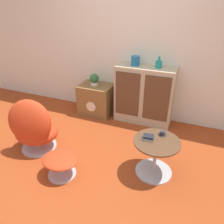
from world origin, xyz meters
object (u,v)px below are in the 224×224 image
sideboard (144,95)px  teacup (163,133)px  tv_console (96,99)px  ottoman (60,162)px  vase_inner_left (159,64)px  vase_leftmost (135,61)px  egg_chair (33,128)px  coffee_table (155,155)px  potted_plant (94,79)px  book_stack (148,137)px

sideboard → teacup: 1.18m
tv_console → ottoman: 1.68m
vase_inner_left → teacup: bearing=-73.5°
vase_leftmost → teacup: (0.69, -1.07, -0.56)m
tv_console → vase_inner_left: bearing=2.3°
egg_chair → teacup: size_ratio=8.10×
sideboard → tv_console: 0.92m
egg_chair → ottoman: size_ratio=1.83×
sideboard → teacup: (0.51, -1.06, 0.01)m
coffee_table → potted_plant: potted_plant is taller
sideboard → tv_console: sideboard is taller
sideboard → vase_leftmost: 0.60m
sideboard → ottoman: 1.82m
egg_chair → teacup: 1.76m
teacup → book_stack: size_ratio=0.73×
tv_console → book_stack: size_ratio=4.17×
tv_console → potted_plant: size_ratio=2.86×
vase_inner_left → book_stack: size_ratio=1.25×
coffee_table → book_stack: (-0.11, 0.00, 0.24)m
ottoman → vase_leftmost: (0.41, 1.69, 0.86)m
vase_leftmost → book_stack: bearing=-65.7°
potted_plant → book_stack: 1.74m
tv_console → vase_leftmost: size_ratio=3.96×
egg_chair → vase_inner_left: vase_inner_left is taller
vase_inner_left → potted_plant: 1.18m
ottoman → book_stack: bearing=26.6°
sideboard → teacup: size_ratio=9.59×
coffee_table → teacup: bearing=76.8°
vase_leftmost → book_stack: size_ratio=1.05×
tv_console → coffee_table: 1.80m
ottoman → book_stack: (0.96, 0.48, 0.31)m
tv_console → teacup: size_ratio=5.74×
sideboard → vase_inner_left: bearing=1.2°
egg_chair → ottoman: (0.62, -0.29, -0.17)m
vase_inner_left → book_stack: (0.17, -1.21, -0.54)m
vase_leftmost → sideboard: bearing=-1.2°
sideboard → teacup: sideboard is taller
teacup → vase_leftmost: bearing=123.1°
sideboard → coffee_table: 1.32m
sideboard → vase_inner_left: (0.19, 0.00, 0.56)m
ottoman → teacup: bearing=29.7°
egg_chair → vase_inner_left: 2.10m
book_stack → potted_plant: bearing=137.5°
book_stack → vase_leftmost: bearing=114.3°
egg_chair → ottoman: 0.70m
tv_console → vase_inner_left: size_ratio=3.32×
vase_leftmost → potted_plant: size_ratio=0.72×
sideboard → book_stack: 1.26m
vase_leftmost → book_stack: 1.44m
egg_chair → vase_leftmost: bearing=53.8°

